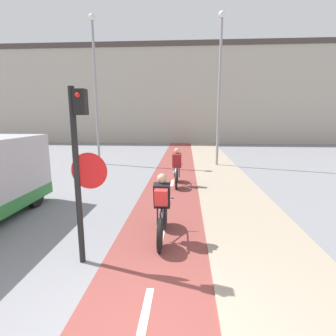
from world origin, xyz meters
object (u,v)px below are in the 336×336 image
Objects in this scene: traffic_light_pole at (80,159)px; cyclist_far at (177,169)px; street_lamp_sidewalk at (220,77)px; cyclist_near at (162,210)px; street_lamp_far at (95,78)px.

cyclist_far is (1.55, 5.81, -1.35)m from traffic_light_pole.
street_lamp_sidewalk is 4.37× the size of cyclist_near.
street_lamp_far is 4.41× the size of cyclist_near.
traffic_light_pole is 1.83× the size of cyclist_far.
street_lamp_sidewalk reaches higher than cyclist_far.
street_lamp_far is at bearing 178.99° from street_lamp_sidewalk.
traffic_light_pole is at bearing -109.41° from street_lamp_sidewalk.
traffic_light_pole is at bearing -143.54° from cyclist_near.
cyclist_near is 4.79m from cyclist_far.
cyclist_far is (0.16, 4.79, -0.05)m from cyclist_near.
traffic_light_pole is 11.43m from street_lamp_far.
cyclist_far is at bearing 88.04° from cyclist_near.
street_lamp_far reaches higher than traffic_light_pole.
cyclist_near is at bearing -103.69° from street_lamp_sidewalk.
street_lamp_sidewalk is at bearing 70.59° from traffic_light_pole.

